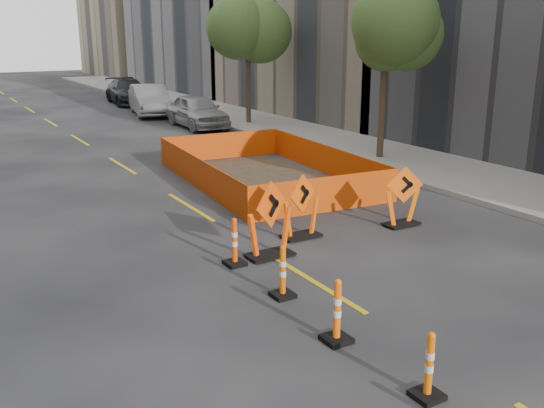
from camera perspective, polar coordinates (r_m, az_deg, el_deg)
ground_plane at (r=9.03m, az=19.38°, el=-15.81°), size 140.00×140.00×0.00m
sidewalk_right at (r=23.01m, az=11.22°, el=4.38°), size 4.00×90.00×0.15m
tree_r_b at (r=22.15m, az=10.66°, el=15.57°), size 2.80×2.80×5.95m
tree_r_c at (r=30.41m, az=-2.30°, el=15.90°), size 2.80×2.80×5.95m
channelizer_3 at (r=8.32m, az=14.59°, el=-14.49°), size 0.38×0.38×0.95m
channelizer_4 at (r=9.40m, az=6.16°, el=-9.96°), size 0.41×0.41×1.04m
channelizer_5 at (r=10.85m, az=1.02°, el=-6.36°), size 0.39×0.39×0.99m
channelizer_6 at (r=12.30m, az=-3.54°, el=-3.55°), size 0.40×0.40×1.01m
chevron_sign_left at (r=12.61m, az=-0.20°, el=-1.46°), size 1.28×1.06×1.66m
chevron_sign_center at (r=13.83m, az=2.77°, el=-0.20°), size 1.16×0.94×1.52m
chevron_sign_right at (r=15.01m, az=12.22°, el=0.72°), size 1.15×0.96×1.49m
safety_fence at (r=19.19m, az=-0.68°, el=3.60°), size 5.14×8.01×0.96m
parked_car_near at (r=30.16m, az=-7.06°, el=8.69°), size 2.07×4.76×1.60m
parked_car_mid at (r=35.06m, az=-11.45°, el=9.59°), size 2.73×5.32×1.67m
parked_car_far at (r=40.76m, az=-13.39°, el=10.27°), size 2.71×5.56×1.56m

